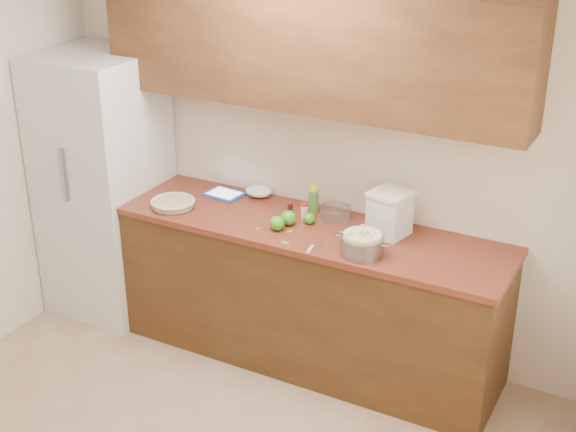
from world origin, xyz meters
The scene contains 20 objects.
room_shell centered at (0.00, 0.00, 1.30)m, with size 3.60×3.60×3.60m.
counter_run centered at (0.00, 1.48, 0.46)m, with size 2.64×0.68×0.92m.
upper_cabinets centered at (0.00, 1.63, 1.95)m, with size 2.60×0.34×0.70m, color brown.
fridge centered at (-1.44, 1.44, 0.90)m, with size 0.70×0.70×1.80m, color silver.
pie centered at (-0.79, 1.33, 0.94)m, with size 0.29×0.29×0.05m.
colander centered at (0.52, 1.28, 0.98)m, with size 0.33×0.25×0.12m.
flour_canister centered at (0.55, 1.59, 1.06)m, with size 0.25×0.25×0.27m.
tablet centered at (-0.60, 1.63, 0.93)m, with size 0.25×0.20×0.02m.
paring_knife centered at (0.25, 1.20, 0.93)m, with size 0.05×0.18×0.02m.
lemon_bottle centered at (0.02, 1.68, 1.00)m, with size 0.06×0.06×0.17m.
cinnamon_shaker centered at (0.02, 1.55, 0.97)m, with size 0.04×0.04×0.10m.
vanilla_bottle centered at (-0.08, 1.56, 0.96)m, with size 0.03×0.03×0.09m.
mixing_bowl centered at (0.18, 1.66, 0.96)m, with size 0.20×0.20×0.07m.
paper_towel centered at (-0.40, 1.73, 0.96)m, with size 0.17×0.14×0.07m, color white.
apple_left centered at (-0.02, 1.43, 0.97)m, with size 0.09×0.09×0.10m.
apple_center centered at (0.08, 1.50, 0.96)m, with size 0.07×0.07×0.08m.
apple_front centered at (-0.05, 1.33, 0.97)m, with size 0.09×0.09×0.10m.
peel_a centered at (0.03, 1.35, 0.92)m, with size 0.03×0.01×0.00m, color #9CC15D.
peel_b centered at (-0.16, 1.30, 0.92)m, with size 0.03×0.01×0.00m, color #9CC15D.
peel_c centered at (0.08, 1.21, 0.92)m, with size 0.04×0.02×0.00m, color #9CC15D.
Camera 1 is at (2.03, -2.41, 2.94)m, focal length 50.00 mm.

